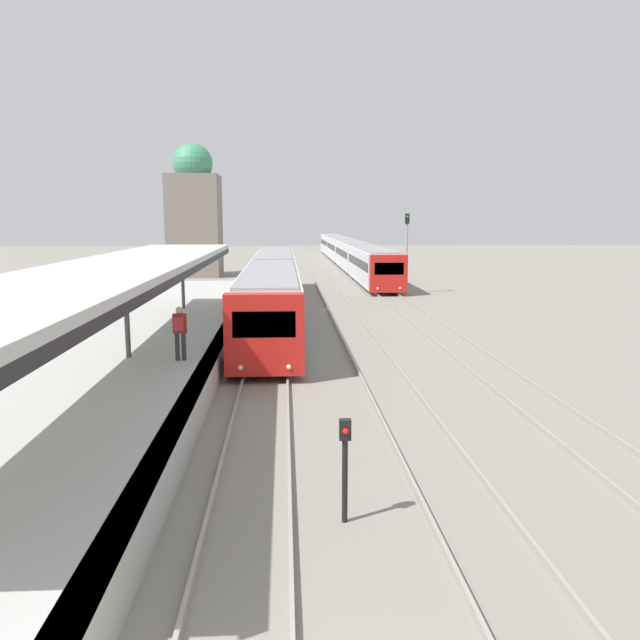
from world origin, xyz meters
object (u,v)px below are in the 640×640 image
at_px(person_on_platform, 180,329).
at_px(train_near, 273,284).
at_px(train_far, 347,251).
at_px(signal_post_near, 345,459).
at_px(signal_mast_far, 407,244).

relative_size(person_on_platform, train_near, 0.06).
distance_m(train_far, signal_post_near, 60.71).
relative_size(train_near, signal_post_near, 16.31).
bearing_deg(person_on_platform, train_far, 78.75).
relative_size(person_on_platform, signal_mast_far, 0.30).
bearing_deg(train_near, signal_post_near, -86.09).
bearing_deg(person_on_platform, train_near, 80.60).
height_order(person_on_platform, signal_mast_far, signal_mast_far).
bearing_deg(train_far, signal_mast_far, -86.90).
distance_m(train_near, signal_mast_far, 12.90).
distance_m(person_on_platform, signal_mast_far, 27.06).
relative_size(train_near, signal_mast_far, 5.41).
bearing_deg(train_near, person_on_platform, -99.40).
distance_m(train_far, signal_mast_far, 27.32).
xyz_separation_m(train_near, signal_mast_far, (9.17, 8.89, 1.80)).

